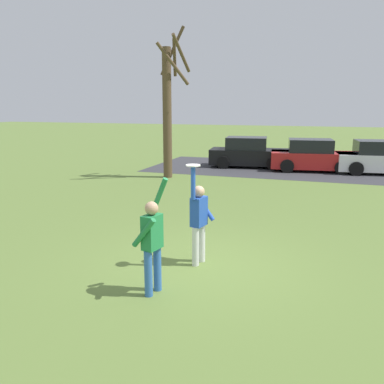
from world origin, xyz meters
TOP-DOWN VIEW (x-y plane):
  - ground_plane at (0.00, 0.00)m, footprint 120.00×120.00m
  - person_catcher at (-0.12, 0.10)m, footprint 0.49×0.58m
  - person_defender at (-0.47, -1.43)m, footprint 0.52×0.61m
  - frisbee_disc at (-0.17, -0.12)m, footprint 0.28×0.28m
  - parked_car_black at (-1.68, 13.75)m, footprint 4.29×2.42m
  - parked_car_red at (1.61, 13.46)m, footprint 4.29×2.42m
  - parked_car_white at (4.76, 13.66)m, footprint 4.29×2.42m
  - parking_strip at (1.48, 13.58)m, footprint 16.27×6.40m
  - bare_tree_tall at (-4.52, 9.41)m, footprint 1.64×1.77m

SIDE VIEW (x-z plane):
  - ground_plane at x=0.00m, z-range 0.00..0.00m
  - parking_strip at x=1.48m, z-range 0.00..0.01m
  - parked_car_black at x=-1.68m, z-range -0.07..1.52m
  - parked_car_red at x=1.61m, z-range -0.07..1.52m
  - parked_car_white at x=4.76m, z-range -0.07..1.52m
  - person_defender at x=-0.47m, z-range -0.04..2.00m
  - person_catcher at x=-0.12m, z-range -0.06..2.02m
  - frisbee_disc at x=-0.17m, z-range 2.08..2.10m
  - bare_tree_tall at x=-4.52m, z-range -0.10..6.52m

